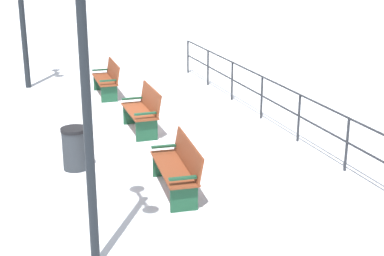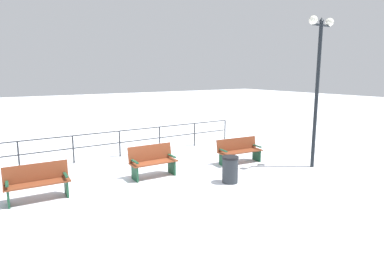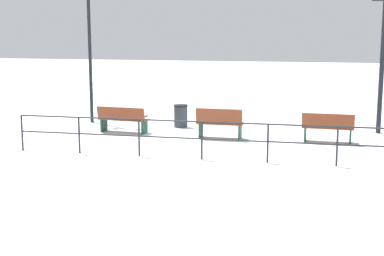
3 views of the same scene
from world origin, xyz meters
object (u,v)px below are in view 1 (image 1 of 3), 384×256
bench_second (143,110)px  bench_third (178,166)px  bench_nearest (108,78)px  trash_bin (75,148)px

bench_second → bench_third: bearing=86.4°
bench_second → bench_nearest: bearing=-87.0°
bench_nearest → trash_bin: bearing=74.1°
bench_second → trash_bin: (1.73, 1.66, -0.10)m
bench_nearest → bench_second: bearing=94.1°
bench_nearest → bench_second: bench_second is taller
bench_third → trash_bin: 2.16m
bench_nearest → bench_second: (-0.09, 3.26, 0.02)m
bench_nearest → trash_bin: bench_nearest is taller
trash_bin → bench_third: bearing=131.9°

